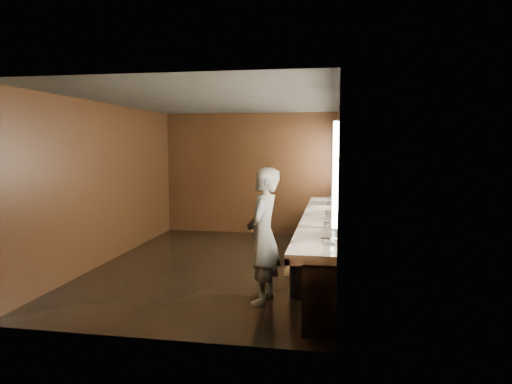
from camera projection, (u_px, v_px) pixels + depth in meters
floor at (218, 266)px, 7.85m from camera, size 6.00×6.00×0.00m
ceiling at (216, 101)px, 7.55m from camera, size 4.00×6.00×0.02m
wall_back at (250, 174)px, 10.64m from camera, size 4.00×0.02×2.80m
wall_front at (143, 210)px, 4.76m from camera, size 4.00×0.02×2.80m
wall_left at (107, 183)px, 8.04m from camera, size 0.02×6.00×2.80m
wall_right at (337, 187)px, 7.36m from camera, size 0.02×6.00×2.80m
sink_counter at (323, 241)px, 7.49m from camera, size 0.55×5.40×1.01m
mirror_band at (336, 165)px, 7.32m from camera, size 0.06×5.03×1.15m
person at (263, 236)px, 5.96m from camera, size 0.50×0.70×1.79m
trash_bin at (304, 274)px, 6.25m from camera, size 0.43×0.43×0.62m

